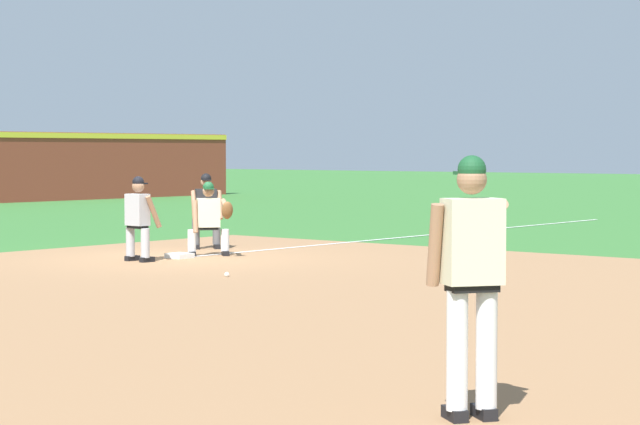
% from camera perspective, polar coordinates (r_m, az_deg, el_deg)
% --- Properties ---
extents(ground_plane, '(160.00, 160.00, 0.00)m').
position_cam_1_polar(ground_plane, '(22.08, -6.44, -2.09)').
color(ground_plane, '#336B2D').
extents(infield_dirt_patch, '(18.00, 18.00, 0.01)m').
position_cam_1_polar(infield_dirt_patch, '(15.38, -2.64, -4.21)').
color(infield_dirt_patch, '#936B47').
rests_on(infield_dirt_patch, ground).
extents(foul_line_stripe, '(15.89, 0.10, 0.00)m').
position_cam_1_polar(foul_line_stripe, '(28.19, 5.21, -1.01)').
color(foul_line_stripe, white).
rests_on(foul_line_stripe, ground).
extents(first_base_bag, '(0.38, 0.38, 0.09)m').
position_cam_1_polar(first_base_bag, '(22.08, -6.44, -1.98)').
color(first_base_bag, white).
rests_on(first_base_bag, ground).
extents(baseball, '(0.07, 0.07, 0.07)m').
position_cam_1_polar(baseball, '(18.75, -4.28, -2.85)').
color(baseball, white).
rests_on(baseball, ground).
extents(pitcher, '(0.84, 0.56, 1.86)m').
position_cam_1_polar(pitcher, '(8.79, 6.98, -2.62)').
color(pitcher, black).
rests_on(pitcher, ground).
extents(first_baseman, '(0.72, 1.09, 1.34)m').
position_cam_1_polar(first_baseman, '(22.40, -5.05, -0.14)').
color(first_baseman, black).
rests_on(first_baseman, ground).
extents(baserunner, '(0.46, 0.61, 1.46)m').
position_cam_1_polar(baserunner, '(21.44, -8.31, -0.13)').
color(baserunner, black).
rests_on(baserunner, ground).
extents(umpire, '(0.68, 0.66, 1.46)m').
position_cam_1_polar(umpire, '(24.07, -5.23, 0.21)').
color(umpire, black).
rests_on(umpire, ground).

